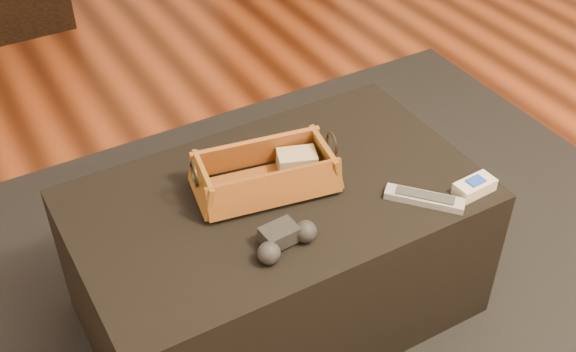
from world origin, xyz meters
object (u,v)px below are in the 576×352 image
game_controller (284,239)px  silver_remote (425,198)px  tv_remote (260,186)px  wicker_basket (265,175)px  cream_gadget (475,187)px  ottoman (278,254)px

game_controller → silver_remote: size_ratio=0.96×
game_controller → tv_remote: bearing=77.5°
tv_remote → wicker_basket: size_ratio=0.49×
wicker_basket → cream_gadget: size_ratio=3.55×
ottoman → tv_remote: bearing=148.0°
tv_remote → game_controller: 0.20m
tv_remote → ottoman: bearing=-28.1°
game_controller → silver_remote: (0.37, -0.03, -0.02)m
ottoman → silver_remote: silver_remote is taller
tv_remote → game_controller: (-0.04, -0.19, 0.00)m
tv_remote → wicker_basket: 0.03m
game_controller → silver_remote: bearing=-4.9°
tv_remote → game_controller: size_ratio=1.12×
wicker_basket → ottoman: bearing=-65.3°
tv_remote → game_controller: game_controller is taller
ottoman → tv_remote: (-0.03, 0.02, 0.23)m
wicker_basket → silver_remote: wicker_basket is taller
wicker_basket → silver_remote: size_ratio=2.19×
wicker_basket → cream_gadget: wicker_basket is taller
wicker_basket → cream_gadget: bearing=-31.5°
cream_gadget → tv_remote: bearing=150.5°
ottoman → game_controller: bearing=-114.0°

